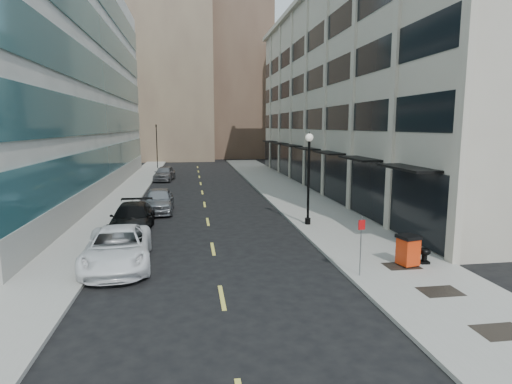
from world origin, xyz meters
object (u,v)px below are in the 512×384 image
object	(u,v)px
car_silver_sedan	(159,200)
car_grey_sedan	(164,173)
car_black_pickup	(132,218)
trash_bin	(408,249)
urn_planter	(425,254)
sign_post	(361,237)
traffic_signal	(156,127)
lamppost	(309,170)
car_white_van	(118,248)

from	to	relation	value
car_silver_sedan	car_grey_sedan	xyz separation A→B (m)	(-0.61, 17.47, -0.04)
car_black_pickup	trash_bin	bearing A→B (deg)	-34.19
car_grey_sedan	trash_bin	bearing A→B (deg)	-62.31
urn_planter	sign_post	bearing A→B (deg)	-162.91
traffic_signal	car_black_pickup	bearing A→B (deg)	-88.06
traffic_signal	car_black_pickup	size ratio (longest dim) A/B	1.28
trash_bin	traffic_signal	bearing A→B (deg)	93.80
trash_bin	car_silver_sedan	bearing A→B (deg)	115.87
lamppost	sign_post	distance (m)	9.00
car_black_pickup	urn_planter	bearing A→B (deg)	-31.84
car_silver_sedan	urn_planter	distance (m)	18.03
car_white_van	lamppost	distance (m)	11.77
car_white_van	trash_bin	world-z (taller)	car_white_van
lamppost	traffic_signal	bearing A→B (deg)	107.36
car_silver_sedan	car_grey_sedan	distance (m)	17.48
traffic_signal	car_white_van	bearing A→B (deg)	-88.09
car_black_pickup	trash_bin	distance (m)	14.63
sign_post	car_white_van	bearing A→B (deg)	154.89
car_silver_sedan	trash_bin	bearing A→B (deg)	-51.43
car_black_pickup	sign_post	bearing A→B (deg)	-43.06
car_white_van	lamppost	xyz separation A→B (m)	(9.91, 5.83, 2.54)
car_white_van	car_black_pickup	bearing A→B (deg)	87.49
trash_bin	sign_post	distance (m)	2.69
car_white_van	urn_planter	bearing A→B (deg)	-13.06
traffic_signal	car_black_pickup	xyz separation A→B (m)	(1.22, -36.00, -4.93)
car_silver_sedan	urn_planter	world-z (taller)	car_silver_sedan
car_silver_sedan	urn_planter	size ratio (longest dim) A/B	7.18
car_black_pickup	car_grey_sedan	distance (m)	23.01
car_black_pickup	urn_planter	xyz separation A→B (m)	(12.99, -8.00, -0.23)
traffic_signal	lamppost	distance (m)	37.97
car_silver_sedan	car_grey_sedan	world-z (taller)	car_silver_sedan
traffic_signal	trash_bin	size ratio (longest dim) A/B	5.38
car_black_pickup	urn_planter	world-z (taller)	car_black_pickup
car_silver_sedan	urn_planter	xyz separation A→B (m)	(11.91, -13.53, -0.27)
car_white_van	car_grey_sedan	bearing A→B (deg)	85.24
car_white_van	trash_bin	xyz separation A→B (m)	(11.96, -2.18, 0.04)
car_silver_sedan	trash_bin	distance (m)	17.61
car_silver_sedan	lamppost	world-z (taller)	lamppost
car_white_van	sign_post	xyz separation A→B (m)	(9.54, -3.01, 0.86)
traffic_signal	car_black_pickup	distance (m)	36.36
urn_planter	traffic_signal	bearing A→B (deg)	107.90
car_black_pickup	lamppost	world-z (taller)	lamppost
sign_post	urn_planter	bearing A→B (deg)	9.49
car_white_van	car_black_pickup	size ratio (longest dim) A/B	1.07
traffic_signal	car_grey_sedan	xyz separation A→B (m)	(1.69, -13.00, -4.92)
car_white_van	sign_post	distance (m)	10.04
car_black_pickup	car_silver_sedan	distance (m)	5.64
car_white_van	sign_post	world-z (taller)	sign_post
lamppost	urn_planter	xyz separation A→B (m)	(2.91, -7.83, -2.78)
car_grey_sedan	car_silver_sedan	bearing A→B (deg)	-80.82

